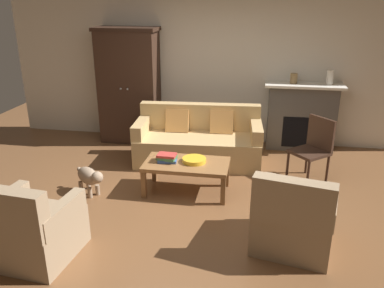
{
  "coord_description": "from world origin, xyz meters",
  "views": [
    {
      "loc": [
        0.83,
        -4.24,
        2.45
      ],
      "look_at": [
        -0.03,
        0.73,
        0.55
      ],
      "focal_mm": 36.83,
      "sensor_mm": 36.0,
      "label": 1
    }
  ],
  "objects": [
    {
      "name": "back_wall",
      "position": [
        0.0,
        2.55,
        1.4
      ],
      "size": [
        7.2,
        0.1,
        2.8
      ],
      "primitive_type": "cube",
      "color": "silver",
      "rests_on": "ground"
    },
    {
      "name": "armchair_near_left",
      "position": [
        -1.28,
        -1.27,
        0.32
      ],
      "size": [
        0.84,
        0.84,
        0.88
      ],
      "color": "#997F60",
      "rests_on": "ground"
    },
    {
      "name": "fruit_bowl",
      "position": [
        0.05,
        0.42,
        0.45
      ],
      "size": [
        0.31,
        0.31,
        0.05
      ],
      "primitive_type": "cylinder",
      "color": "gold",
      "rests_on": "coffee_table"
    },
    {
      "name": "couch",
      "position": [
        -0.06,
        1.45,
        0.32
      ],
      "size": [
        1.97,
        0.98,
        0.86
      ],
      "color": "tan",
      "rests_on": "ground"
    },
    {
      "name": "fireplace",
      "position": [
        1.55,
        2.3,
        0.57
      ],
      "size": [
        1.26,
        0.48,
        1.12
      ],
      "color": "#4C4947",
      "rests_on": "ground"
    },
    {
      "name": "mantel_vase_cream",
      "position": [
        1.93,
        2.28,
        1.24
      ],
      "size": [
        0.11,
        0.11,
        0.23
      ],
      "primitive_type": "cylinder",
      "color": "beige",
      "rests_on": "fireplace"
    },
    {
      "name": "book_stack",
      "position": [
        -0.3,
        0.37,
        0.47
      ],
      "size": [
        0.26,
        0.2,
        0.11
      ],
      "color": "#38569E",
      "rests_on": "coffee_table"
    },
    {
      "name": "mantel_vase_bronze",
      "position": [
        1.37,
        2.28,
        1.2
      ],
      "size": [
        0.12,
        0.12,
        0.16
      ],
      "primitive_type": "cylinder",
      "color": "olive",
      "rests_on": "fireplace"
    },
    {
      "name": "armoire",
      "position": [
        -1.4,
        2.22,
        0.99
      ],
      "size": [
        1.06,
        0.57,
        1.97
      ],
      "color": "#382319",
      "rests_on": "ground"
    },
    {
      "name": "armchair_near_right",
      "position": [
        1.25,
        -0.65,
        0.32
      ],
      "size": [
        0.91,
        0.91,
        0.88
      ],
      "color": "#997F60",
      "rests_on": "ground"
    },
    {
      "name": "ground_plane",
      "position": [
        0.0,
        0.0,
        0.0
      ],
      "size": [
        9.6,
        9.6,
        0.0
      ],
      "primitive_type": "plane",
      "color": "brown"
    },
    {
      "name": "coffee_table",
      "position": [
        -0.05,
        0.38,
        0.37
      ],
      "size": [
        1.1,
        0.6,
        0.42
      ],
      "color": "olive",
      "rests_on": "ground"
    },
    {
      "name": "dog",
      "position": [
        -1.28,
        0.1,
        0.25
      ],
      "size": [
        0.49,
        0.42,
        0.39
      ],
      "color": "gray",
      "rests_on": "ground"
    },
    {
      "name": "side_chair_wooden",
      "position": [
        1.62,
        1.05,
        0.51
      ],
      "size": [
        0.62,
        0.62,
        0.9
      ],
      "color": "#382319",
      "rests_on": "ground"
    }
  ]
}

